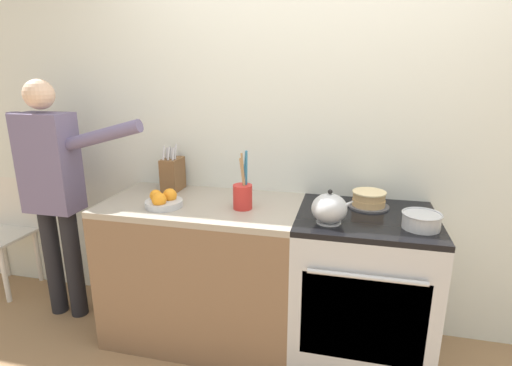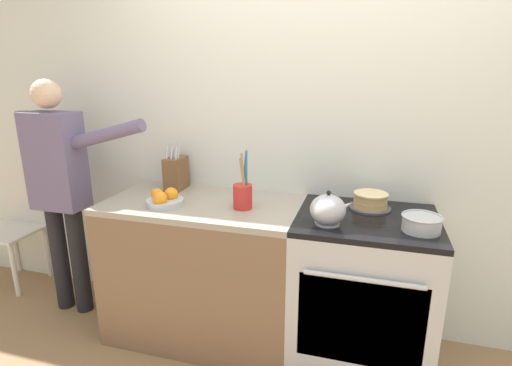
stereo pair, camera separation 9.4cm
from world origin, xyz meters
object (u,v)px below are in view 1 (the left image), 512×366
Objects in this scene: mixing_bowl at (421,221)px; fruit_bowl at (163,201)px; stove_range at (361,289)px; dining_chair at (8,225)px; utensil_crock at (243,195)px; person_baker at (53,183)px; tea_kettle at (330,209)px; layer_cake at (369,200)px; knife_block at (173,174)px.

mixing_bowl is 0.90× the size of fruit_bowl.
stove_range is 1.05× the size of dining_chair.
fruit_bowl is at bearing -170.26° from utensil_crock.
person_baker is at bearing 177.23° from mixing_bowl.
person_baker reaches higher than tea_kettle.
layer_cake is at bearing 86.23° from stove_range.
dining_chair is at bearing 178.36° from knife_block.
tea_kettle is 2.53m from dining_chair.
tea_kettle is 1.76m from person_baker.
layer_cake is 0.69× the size of utensil_crock.
stove_range is 2.66× the size of utensil_crock.
utensil_crock is 2.04m from dining_chair.
person_baker is at bearing 175.56° from tea_kettle.
knife_block is 0.77m from person_baker.
layer_cake is 1.04× the size of tea_kettle.
knife_block is (-1.02, 0.35, 0.03)m from tea_kettle.
stove_range is 0.58m from tea_kettle.
knife_block is at bearing 155.55° from utensil_crock.
layer_cake is 2.69m from dining_chair.
person_baker reaches higher than mixing_bowl.
fruit_bowl is at bearing -173.83° from stove_range.
dining_chair is (-1.43, 0.04, -0.51)m from knife_block.
layer_cake is (0.01, 0.15, 0.49)m from stove_range.
utensil_crock is (-0.68, -0.05, 0.52)m from stove_range.
layer_cake is at bearing -0.27° from person_baker.
stove_range is 4.01× the size of tea_kettle.
person_baker is at bearing -4.94° from dining_chair.
person_baker is (-1.76, 0.14, -0.02)m from tea_kettle.
knife_block is (-1.22, 0.20, 0.55)m from stove_range.
layer_cake is 1.97m from person_baker.
fruit_bowl is (-1.14, -0.27, -0.01)m from layer_cake.
utensil_crock is (-0.93, 0.08, 0.04)m from mixing_bowl.
tea_kettle is at bearing -124.11° from layer_cake.
layer_cake is 0.27× the size of dining_chair.
knife_block is at bearing 170.73° from stove_range.
mixing_bowl reaches higher than dining_chair.
utensil_crock reaches higher than layer_cake.
mixing_bowl is 0.94m from utensil_crock.
knife_block is 0.59m from utensil_crock.
fruit_bowl reaches higher than layer_cake.
knife_block is (-1.23, 0.05, 0.07)m from layer_cake.
dining_chair is at bearing 166.53° from fruit_bowl.
knife_block is at bearing 13.67° from dining_chair.
utensil_crock reaches higher than dining_chair.
fruit_bowl is at bearing 179.98° from mixing_bowl.
layer_cake is 1.17m from fruit_bowl.
stove_range is 2.92× the size of knife_block.
stove_range is at bearing 10.14° from dining_chair.
layer_cake is 0.36m from tea_kettle.
mixing_bowl is 0.12× the size of person_baker.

